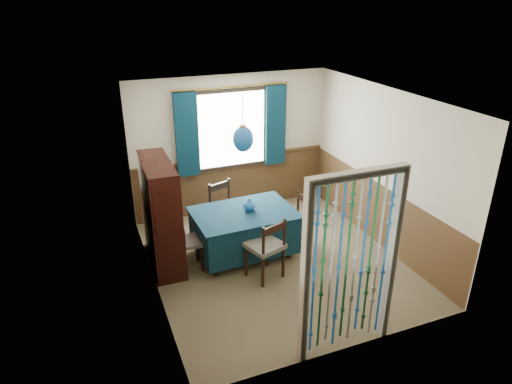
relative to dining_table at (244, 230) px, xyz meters
name	(u,v)px	position (x,y,z in m)	size (l,w,h in m)	color
floor	(275,261)	(0.37, -0.37, -0.43)	(4.00, 4.00, 0.00)	brown
ceiling	(278,98)	(0.37, -0.37, 2.07)	(4.00, 4.00, 0.00)	silver
wall_back	(231,145)	(0.37, 1.63, 0.82)	(3.60, 3.60, 0.00)	beige
wall_front	(355,255)	(0.37, -2.37, 0.82)	(3.60, 3.60, 0.00)	beige
wall_left	(149,206)	(-1.43, -0.37, 0.82)	(4.00, 4.00, 0.00)	beige
wall_right	(383,169)	(2.17, -0.37, 0.82)	(4.00, 4.00, 0.00)	beige
wainscot_back	(232,184)	(0.37, 1.62, 0.07)	(3.60, 3.60, 0.00)	#4B331C
wainscot_front	(348,312)	(0.37, -2.35, 0.07)	(3.60, 3.60, 0.00)	#4B331C
wainscot_left	(155,256)	(-1.42, -0.37, 0.07)	(4.00, 4.00, 0.00)	#4B331C
wainscot_right	(377,212)	(2.15, -0.37, 0.07)	(4.00, 4.00, 0.00)	#4B331C
window	(232,129)	(0.37, 1.58, 1.12)	(1.32, 0.12, 1.42)	black
doorway	(350,269)	(0.37, -2.31, 0.62)	(1.16, 0.12, 2.18)	silver
dining_table	(244,230)	(0.00, 0.00, 0.00)	(1.56, 1.10, 0.73)	#0A2737
chair_near	(266,247)	(0.07, -0.71, 0.07)	(0.58, 0.57, 0.94)	black
chair_far	(226,209)	(-0.07, 0.67, 0.07)	(0.58, 0.57, 0.93)	black
chair_left	(186,242)	(-0.91, -0.06, 0.01)	(0.39, 0.41, 0.81)	black
chair_right	(296,219)	(0.87, -0.01, 0.03)	(0.44, 0.45, 0.85)	black
sideboard	(162,229)	(-1.20, 0.24, 0.14)	(0.46, 1.25, 1.62)	black
pendant_lamp	(243,139)	(0.00, 0.00, 1.45)	(0.29, 0.29, 0.81)	olive
vase_table	(249,204)	(0.10, 0.04, 0.40)	(0.17, 0.17, 0.18)	#155194
bowl_shelf	(167,200)	(-1.14, -0.01, 0.70)	(0.20, 0.20, 0.05)	beige
vase_sideboard	(161,200)	(-1.14, 0.51, 0.48)	(0.20, 0.20, 0.21)	beige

